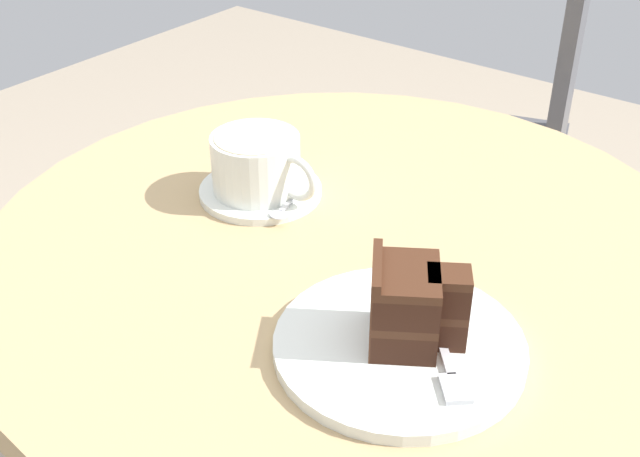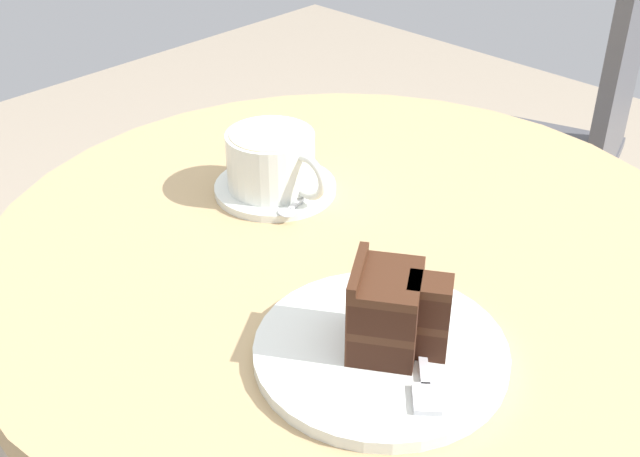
{
  "view_description": "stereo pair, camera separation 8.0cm",
  "coord_description": "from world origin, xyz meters",
  "px_view_note": "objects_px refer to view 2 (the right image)",
  "views": [
    {
      "loc": [
        0.41,
        -0.59,
        1.16
      ],
      "look_at": [
        0.01,
        -0.05,
        0.73
      ],
      "focal_mm": 45.0,
      "sensor_mm": 36.0,
      "label": 1
    },
    {
      "loc": [
        0.47,
        -0.54,
        1.16
      ],
      "look_at": [
        0.01,
        -0.05,
        0.73
      ],
      "focal_mm": 45.0,
      "sensor_mm": 36.0,
      "label": 2
    }
  ],
  "objects_px": {
    "cafe_chair": "(559,125)",
    "teaspoon": "(299,202)",
    "cake_slice": "(391,312)",
    "fork": "(424,370)",
    "saucer": "(275,188)",
    "cake_plate": "(381,351)",
    "napkin": "(381,336)",
    "coffee_cup": "(272,160)"
  },
  "relations": [
    {
      "from": "cafe_chair",
      "to": "teaspoon",
      "type": "bearing_deg",
      "value": -13.8
    },
    {
      "from": "cake_slice",
      "to": "cafe_chair",
      "type": "relative_size",
      "value": 0.1
    },
    {
      "from": "fork",
      "to": "saucer",
      "type": "bearing_deg",
      "value": -154.41
    },
    {
      "from": "cake_plate",
      "to": "cake_slice",
      "type": "distance_m",
      "value": 0.04
    },
    {
      "from": "cake_plate",
      "to": "fork",
      "type": "xyz_separation_m",
      "value": [
        0.05,
        -0.0,
        0.01
      ]
    },
    {
      "from": "saucer",
      "to": "napkin",
      "type": "height_order",
      "value": "saucer"
    },
    {
      "from": "saucer",
      "to": "teaspoon",
      "type": "bearing_deg",
      "value": -11.73
    },
    {
      "from": "coffee_cup",
      "to": "teaspoon",
      "type": "distance_m",
      "value": 0.06
    },
    {
      "from": "saucer",
      "to": "coffee_cup",
      "type": "distance_m",
      "value": 0.04
    },
    {
      "from": "fork",
      "to": "teaspoon",
      "type": "bearing_deg",
      "value": -156.31
    },
    {
      "from": "cake_plate",
      "to": "fork",
      "type": "relative_size",
      "value": 2.05
    },
    {
      "from": "cake_plate",
      "to": "cafe_chair",
      "type": "bearing_deg",
      "value": 108.15
    },
    {
      "from": "fork",
      "to": "cafe_chair",
      "type": "distance_m",
      "value": 0.89
    },
    {
      "from": "cafe_chair",
      "to": "coffee_cup",
      "type": "bearing_deg",
      "value": -17.97
    },
    {
      "from": "coffee_cup",
      "to": "cafe_chair",
      "type": "relative_size",
      "value": 0.15
    },
    {
      "from": "cake_plate",
      "to": "cake_slice",
      "type": "relative_size",
      "value": 2.29
    },
    {
      "from": "cake_plate",
      "to": "fork",
      "type": "height_order",
      "value": "fork"
    },
    {
      "from": "coffee_cup",
      "to": "teaspoon",
      "type": "xyz_separation_m",
      "value": [
        0.05,
        -0.01,
        -0.03
      ]
    },
    {
      "from": "fork",
      "to": "cafe_chair",
      "type": "relative_size",
      "value": 0.12
    },
    {
      "from": "fork",
      "to": "cafe_chair",
      "type": "xyz_separation_m",
      "value": [
        -0.31,
        0.81,
        -0.16
      ]
    },
    {
      "from": "saucer",
      "to": "cake_plate",
      "type": "distance_m",
      "value": 0.31
    },
    {
      "from": "cake_plate",
      "to": "cafe_chair",
      "type": "xyz_separation_m",
      "value": [
        -0.27,
        0.81,
        -0.15
      ]
    },
    {
      "from": "fork",
      "to": "napkin",
      "type": "distance_m",
      "value": 0.07
    },
    {
      "from": "fork",
      "to": "coffee_cup",
      "type": "bearing_deg",
      "value": -153.79
    },
    {
      "from": "coffee_cup",
      "to": "cake_slice",
      "type": "xyz_separation_m",
      "value": [
        0.28,
        -0.12,
        0.01
      ]
    },
    {
      "from": "cafe_chair",
      "to": "saucer",
      "type": "bearing_deg",
      "value": -18.04
    },
    {
      "from": "saucer",
      "to": "napkin",
      "type": "distance_m",
      "value": 0.28
    },
    {
      "from": "coffee_cup",
      "to": "fork",
      "type": "height_order",
      "value": "coffee_cup"
    },
    {
      "from": "cake_slice",
      "to": "saucer",
      "type": "bearing_deg",
      "value": 155.27
    },
    {
      "from": "coffee_cup",
      "to": "cake_slice",
      "type": "height_order",
      "value": "cake_slice"
    },
    {
      "from": "saucer",
      "to": "coffee_cup",
      "type": "height_order",
      "value": "coffee_cup"
    },
    {
      "from": "coffee_cup",
      "to": "cake_plate",
      "type": "distance_m",
      "value": 0.31
    },
    {
      "from": "coffee_cup",
      "to": "napkin",
      "type": "xyz_separation_m",
      "value": [
        0.26,
        -0.11,
        -0.04
      ]
    },
    {
      "from": "cafe_chair",
      "to": "cake_slice",
      "type": "bearing_deg",
      "value": 1.34
    },
    {
      "from": "coffee_cup",
      "to": "fork",
      "type": "bearing_deg",
      "value": -22.21
    },
    {
      "from": "saucer",
      "to": "cafe_chair",
      "type": "xyz_separation_m",
      "value": [
        0.01,
        0.68,
        -0.15
      ]
    },
    {
      "from": "napkin",
      "to": "fork",
      "type": "bearing_deg",
      "value": -18.38
    },
    {
      "from": "fork",
      "to": "cafe_chair",
      "type": "height_order",
      "value": "cafe_chair"
    },
    {
      "from": "saucer",
      "to": "fork",
      "type": "distance_m",
      "value": 0.35
    },
    {
      "from": "saucer",
      "to": "teaspoon",
      "type": "distance_m",
      "value": 0.05
    },
    {
      "from": "napkin",
      "to": "cafe_chair",
      "type": "bearing_deg",
      "value": 107.52
    },
    {
      "from": "fork",
      "to": "napkin",
      "type": "relative_size",
      "value": 0.68
    }
  ]
}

